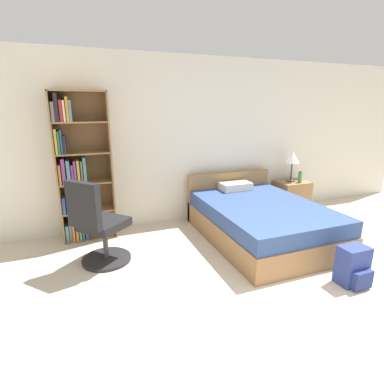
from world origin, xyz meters
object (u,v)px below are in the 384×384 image
bookshelf (78,170)px  table_lamp (293,158)px  bed (259,219)px  office_chair (98,228)px  nightstand (291,196)px  backpack_blue (353,267)px  water_bottle (300,177)px

bookshelf → table_lamp: bookshelf is taller
bookshelf → bed: (2.38, -0.88, -0.73)m
table_lamp → bed: bearing=-145.4°
bed → office_chair: bearing=180.0°
nightstand → backpack_blue: bearing=-112.9°
bookshelf → water_bottle: (3.63, -0.21, -0.35)m
office_chair → water_bottle: 3.53m
table_lamp → backpack_blue: (-0.89, -2.20, -0.77)m
nightstand → bed: bearing=-146.6°
bed → nightstand: (1.19, 0.78, 0.00)m
bed → office_chair: 2.22m
water_bottle → table_lamp: bearing=123.9°
bookshelf → backpack_blue: size_ratio=4.82×
nightstand → table_lamp: table_lamp is taller
bed → bookshelf: bearing=159.7°
bed → table_lamp: (1.16, 0.80, 0.69)m
bookshelf → water_bottle: bookshelf is taller
bed → nightstand: 1.42m
nightstand → backpack_blue: size_ratio=1.31×
office_chair → backpack_blue: (2.49, -1.40, -0.27)m
table_lamp → office_chair: bearing=-166.7°
bed → table_lamp: bearing=34.6°
nightstand → water_bottle: 0.39m
bookshelf → table_lamp: size_ratio=3.87×
table_lamp → backpack_blue: 2.49m
bookshelf → table_lamp: (3.55, -0.08, -0.03)m
nightstand → table_lamp: bearing=146.0°
bookshelf → water_bottle: size_ratio=10.24×
office_chair → table_lamp: table_lamp is taller
bookshelf → office_chair: bearing=-79.1°
bed → backpack_blue: size_ratio=4.89×
office_chair → water_bottle: bearing=10.9°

